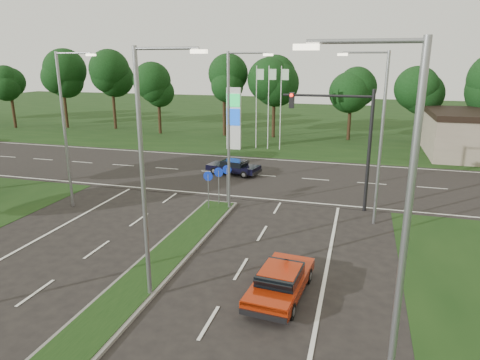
# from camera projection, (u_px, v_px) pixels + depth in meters

# --- Properties ---
(verge_far) EXTENTS (160.00, 50.00, 0.02)m
(verge_far) POSITION_uv_depth(u_px,v_px,m) (304.00, 121.00, 61.62)
(verge_far) COLOR black
(verge_far) RESTS_ON ground
(cross_road) EXTENTS (160.00, 12.00, 0.02)m
(cross_road) POSITION_uv_depth(u_px,v_px,m) (250.00, 175.00, 32.93)
(cross_road) COLOR black
(cross_road) RESTS_ON ground
(median_kerb) EXTENTS (2.00, 26.00, 0.12)m
(median_kerb) POSITION_uv_depth(u_px,v_px,m) (101.00, 321.00, 14.40)
(median_kerb) COLOR slate
(median_kerb) RESTS_ON ground
(streetlight_median_near) EXTENTS (2.53, 0.22, 9.00)m
(streetlight_median_near) POSITION_uv_depth(u_px,v_px,m) (147.00, 165.00, 14.62)
(streetlight_median_near) COLOR gray
(streetlight_median_near) RESTS_ON ground
(streetlight_median_far) EXTENTS (2.53, 0.22, 9.00)m
(streetlight_median_far) POSITION_uv_depth(u_px,v_px,m) (232.00, 124.00, 23.88)
(streetlight_median_far) COLOR gray
(streetlight_median_far) RESTS_ON ground
(streetlight_left_far) EXTENTS (2.53, 0.22, 9.00)m
(streetlight_left_far) POSITION_uv_depth(u_px,v_px,m) (67.00, 123.00, 24.48)
(streetlight_left_far) COLOR gray
(streetlight_left_far) RESTS_ON ground
(streetlight_right_far) EXTENTS (2.53, 0.22, 9.00)m
(streetlight_right_far) POSITION_uv_depth(u_px,v_px,m) (378.00, 130.00, 21.83)
(streetlight_right_far) COLOR gray
(streetlight_right_far) RESTS_ON ground
(streetlight_right_near) EXTENTS (2.53, 0.22, 9.00)m
(streetlight_right_near) POSITION_uv_depth(u_px,v_px,m) (395.00, 234.00, 8.87)
(streetlight_right_near) COLOR gray
(streetlight_right_near) RESTS_ON ground
(traffic_signal) EXTENTS (5.10, 0.42, 7.00)m
(traffic_signal) POSITION_uv_depth(u_px,v_px,m) (347.00, 131.00, 24.22)
(traffic_signal) COLOR black
(traffic_signal) RESTS_ON ground
(median_signs) EXTENTS (1.16, 1.76, 2.38)m
(median_signs) POSITION_uv_depth(u_px,v_px,m) (218.00, 179.00, 25.43)
(median_signs) COLOR gray
(median_signs) RESTS_ON ground
(gas_pylon) EXTENTS (5.80, 1.26, 8.00)m
(gas_pylon) POSITION_uv_depth(u_px,v_px,m) (236.00, 117.00, 41.43)
(gas_pylon) COLOR silver
(gas_pylon) RESTS_ON ground
(treeline_far) EXTENTS (6.00, 6.00, 9.90)m
(treeline_far) POSITION_uv_depth(u_px,v_px,m) (289.00, 76.00, 45.79)
(treeline_far) COLOR black
(treeline_far) RESTS_ON ground
(red_sedan) EXTENTS (2.08, 4.29, 1.14)m
(red_sedan) POSITION_uv_depth(u_px,v_px,m) (280.00, 281.00, 15.92)
(red_sedan) COLOR #9A2108
(red_sedan) RESTS_ON ground
(navy_sedan) EXTENTS (4.24, 2.35, 1.10)m
(navy_sedan) POSITION_uv_depth(u_px,v_px,m) (234.00, 167.00, 32.95)
(navy_sedan) COLOR black
(navy_sedan) RESTS_ON ground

